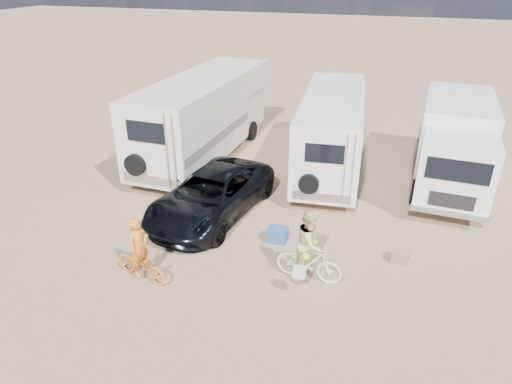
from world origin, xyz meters
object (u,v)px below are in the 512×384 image
(bike_man, at_px, (141,265))
(rider_man, at_px, (140,253))
(rv_main, at_px, (331,134))
(bike_woman, at_px, (309,262))
(rider_woman, at_px, (310,249))
(box_truck, at_px, (454,146))
(crate, at_px, (401,256))
(cooler, at_px, (277,235))
(rv_left, at_px, (204,118))
(dark_suv, at_px, (211,195))

(bike_man, distance_m, rider_man, 0.37)
(rv_main, bearing_deg, bike_woman, -90.13)
(bike_woman, xyz_separation_m, rider_woman, (0.00, 0.00, 0.39))
(rv_main, bearing_deg, rider_man, -117.54)
(box_truck, bearing_deg, crate, -101.33)
(rv_main, height_order, cooler, rv_main)
(bike_man, bearing_deg, rv_left, 26.33)
(rv_left, height_order, cooler, rv_left)
(rv_main, relative_size, box_truck, 1.10)
(bike_man, relative_size, rider_man, 1.02)
(rv_left, xyz_separation_m, rider_man, (1.88, -8.17, -0.86))
(rider_man, xyz_separation_m, cooler, (2.81, 2.76, -0.56))
(box_truck, xyz_separation_m, rider_woman, (-3.64, -7.16, -0.57))
(bike_man, xyz_separation_m, cooler, (2.81, 2.76, -0.20))
(dark_suv, height_order, bike_man, dark_suv)
(rv_main, height_order, crate, rv_main)
(rv_left, relative_size, box_truck, 1.24)
(bike_woman, bearing_deg, cooler, 44.16)
(dark_suv, distance_m, rider_woman, 4.34)
(dark_suv, relative_size, bike_woman, 2.99)
(bike_woman, height_order, crate, bike_woman)
(rider_woman, bearing_deg, bike_woman, 0.00)
(bike_woman, distance_m, rider_woman, 0.39)
(rv_main, distance_m, rv_left, 5.18)
(crate, bearing_deg, bike_man, -155.55)
(box_truck, distance_m, rider_man, 11.46)
(bike_woman, xyz_separation_m, cooler, (-1.24, 1.45, -0.30))
(bike_man, height_order, cooler, bike_man)
(dark_suv, relative_size, rider_woman, 2.84)
(rv_left, bearing_deg, dark_suv, -62.46)
(crate, bearing_deg, bike_woman, -145.25)
(bike_woman, bearing_deg, rv_left, 44.50)
(rider_man, bearing_deg, bike_man, 0.00)
(dark_suv, height_order, crate, dark_suv)
(rider_woman, xyz_separation_m, cooler, (-1.24, 1.45, -0.69))
(bike_woman, bearing_deg, rider_man, 111.64)
(rider_woman, bearing_deg, cooler, 44.16)
(box_truck, bearing_deg, bike_man, -129.34)
(rider_man, height_order, cooler, rider_man)
(bike_man, bearing_deg, dark_suv, 7.46)
(rv_left, distance_m, rider_man, 8.43)
(dark_suv, distance_m, cooler, 2.63)
(rv_main, distance_m, rider_woman, 7.18)
(rv_main, xyz_separation_m, cooler, (-0.49, -5.66, -1.25))
(cooler, height_order, crate, cooler)
(dark_suv, distance_m, crate, 5.96)
(rider_man, bearing_deg, cooler, -32.11)
(cooler, bearing_deg, bike_man, -133.93)
(cooler, bearing_deg, bike_woman, -47.94)
(rv_main, relative_size, rv_left, 0.88)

